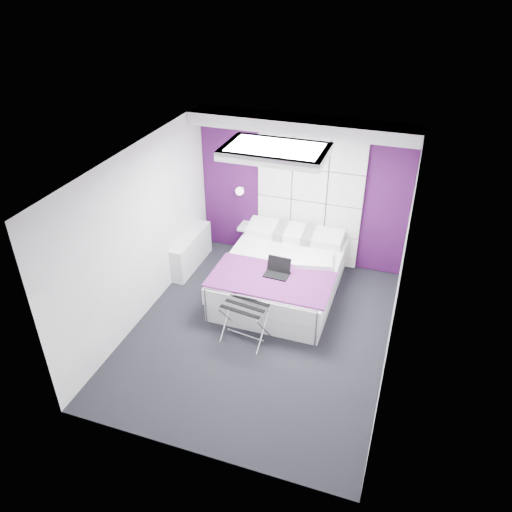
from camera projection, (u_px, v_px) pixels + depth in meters
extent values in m
plane|color=black|center=(260.00, 331.00, 7.31)|extent=(4.40, 4.40, 0.00)
plane|color=white|center=(261.00, 163.00, 5.95)|extent=(4.40, 4.40, 0.00)
plane|color=silver|center=(302.00, 191.00, 8.40)|extent=(3.60, 0.00, 3.60)
plane|color=silver|center=(141.00, 234.00, 7.13)|extent=(0.00, 4.40, 4.40)
plane|color=silver|center=(399.00, 281.00, 6.13)|extent=(0.00, 4.40, 4.40)
cube|color=#3D0F41|center=(301.00, 191.00, 8.39)|extent=(3.58, 0.02, 2.58)
cube|color=silver|center=(301.00, 125.00, 7.57)|extent=(3.58, 0.50, 0.20)
sphere|color=white|center=(240.00, 190.00, 8.62)|extent=(0.15, 0.15, 0.15)
cube|color=silver|center=(192.00, 251.00, 8.67)|extent=(0.22, 1.20, 0.60)
cube|color=silver|center=(281.00, 284.00, 8.05)|extent=(1.72, 2.15, 0.32)
cube|color=silver|center=(281.00, 269.00, 7.90)|extent=(1.76, 2.19, 0.27)
cube|color=#5F1A5C|center=(271.00, 279.00, 7.38)|extent=(1.82, 0.97, 0.03)
cube|color=silver|center=(252.00, 227.00, 8.87)|extent=(0.46, 0.35, 0.05)
cube|color=black|center=(245.00, 306.00, 6.87)|extent=(0.60, 0.45, 0.01)
cube|color=black|center=(277.00, 275.00, 7.45)|extent=(0.36, 0.25, 0.02)
cube|color=black|center=(279.00, 263.00, 7.48)|extent=(0.36, 0.01, 0.24)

